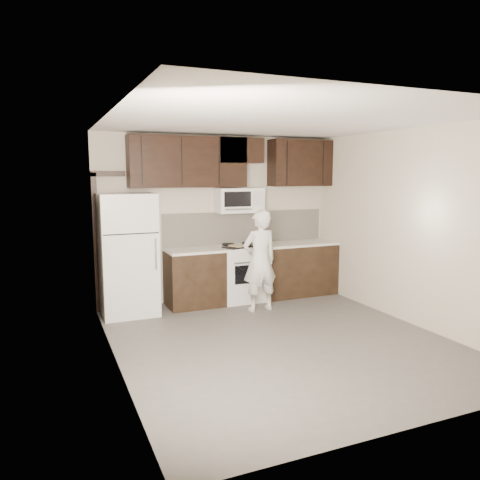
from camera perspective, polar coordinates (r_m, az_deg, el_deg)
floor at (r=6.04m, az=4.95°, el=-12.08°), size 4.50×4.50×0.00m
back_wall at (r=7.77m, az=-2.73°, el=2.67°), size 4.00×0.00×4.00m
ceiling at (r=5.71m, az=5.29°, el=14.29°), size 4.50×4.50×0.00m
counter_run at (r=7.85m, az=2.25°, el=-3.87°), size 2.95×0.64×0.91m
stove at (r=7.72m, az=0.21°, el=-4.02°), size 0.76×0.66×0.94m
backsplash at (r=7.96m, az=0.69°, el=1.58°), size 2.90×0.02×0.54m
upper_cabinets at (r=7.65m, az=-0.83°, el=9.59°), size 3.48×0.35×0.78m
microwave at (r=7.67m, az=-0.13°, el=4.87°), size 0.76×0.42×0.40m
refrigerator at (r=7.08m, az=-13.52°, el=-1.74°), size 0.80×0.76×1.80m
door_trim at (r=7.30m, az=-16.89°, el=1.19°), size 0.50×0.08×2.12m
saucepan at (r=7.57m, az=1.92°, el=-0.29°), size 0.30×0.17×0.17m
baking_tray at (r=7.46m, az=-0.50°, el=-0.86°), size 0.44×0.38×0.02m
pizza at (r=7.46m, az=-0.50°, el=-0.72°), size 0.32×0.32×0.02m
person at (r=7.09m, az=2.42°, el=-2.53°), size 0.59×0.42×1.55m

